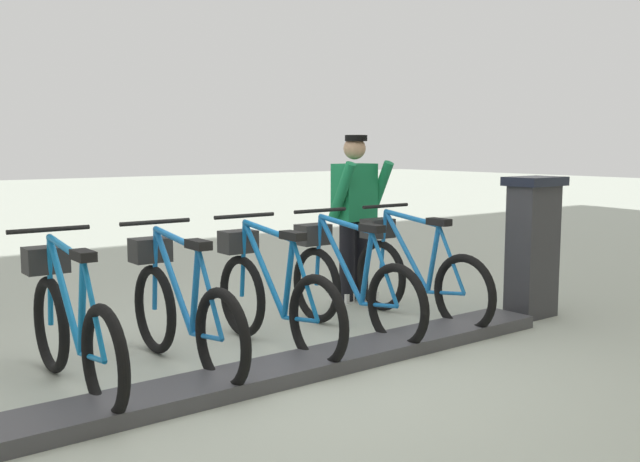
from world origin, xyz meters
TOP-DOWN VIEW (x-y plane):
  - ground_plane at (0.00, 0.00)m, footprint 60.00×60.00m
  - dock_rail_base at (0.00, 0.00)m, footprint 0.44×4.63m
  - payment_kiosk at (0.05, -2.65)m, footprint 0.36×0.52m
  - bike_docked_0 at (0.62, -1.72)m, footprint 1.72×0.54m
  - bike_docked_1 at (0.62, -0.95)m, footprint 1.72×0.54m
  - bike_docked_2 at (0.62, -0.18)m, footprint 1.72×0.54m
  - bike_docked_3 at (0.62, 0.58)m, footprint 1.72×0.54m
  - bike_docked_4 at (0.62, 1.35)m, footprint 1.72×0.54m
  - worker_near_rack at (1.52, -1.78)m, footprint 0.47×0.64m

SIDE VIEW (x-z plane):
  - ground_plane at x=0.00m, z-range 0.00..0.00m
  - dock_rail_base at x=0.00m, z-range 0.00..0.10m
  - bike_docked_0 at x=0.62m, z-range -0.08..0.94m
  - bike_docked_1 at x=0.62m, z-range -0.08..0.94m
  - bike_docked_2 at x=0.62m, z-range -0.08..0.94m
  - bike_docked_3 at x=0.62m, z-range -0.08..0.94m
  - bike_docked_4 at x=0.62m, z-range -0.08..0.94m
  - payment_kiosk at x=0.05m, z-range 0.03..1.31m
  - worker_near_rack at x=1.52m, z-range 0.08..1.74m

